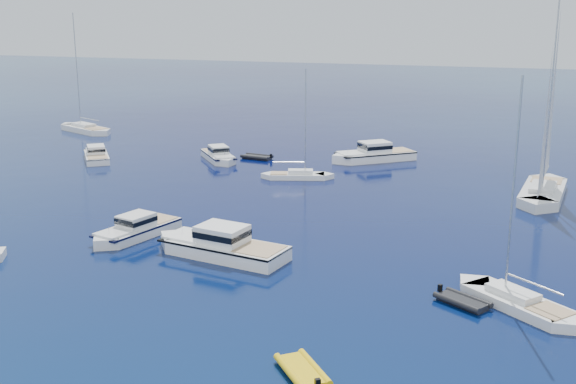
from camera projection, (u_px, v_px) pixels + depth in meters
The scene contains 12 objects.
motor_cruiser_left at pixel (135, 237), 54.17m from camera, with size 2.62×8.57×2.25m, color silver, non-canonical shape.
motor_cruiser_centre at pixel (220, 256), 50.07m from camera, with size 3.34×10.92×2.87m, color white, non-canonical shape.
motor_cruiser_far_l at pixel (97, 160), 82.17m from camera, with size 2.55×8.32×2.19m, color white, non-canonical shape.
motor_cruiser_distant at pixel (373, 161), 81.65m from camera, with size 3.30×10.78×2.83m, color white, non-canonical shape.
motor_cruiser_horizon at pixel (219, 160), 81.77m from camera, with size 2.54×8.30×2.18m, color white, non-canonical shape.
sailboat_mid_r at pixel (517, 307), 41.32m from camera, with size 2.46×9.45×13.89m, color white, non-canonical shape.
sailboat_centre at pixel (297, 178), 73.02m from camera, with size 2.06×7.91×11.62m, color white, non-canonical shape.
sailboat_sails_r at pixel (542, 197), 65.73m from camera, with size 3.54×13.63×20.03m, color silver, non-canonical shape.
sailboat_far_l at pixel (86, 132), 101.04m from camera, with size 3.03×11.65×17.13m, color white, non-canonical shape.
tender_yellow at pixel (302, 375), 33.65m from camera, with size 1.98×3.60×0.95m, color yellow, non-canonical shape.
tender_grey_near at pixel (462, 305), 41.73m from camera, with size 1.88×3.37×0.95m, color black, non-canonical shape.
tender_grey_far at pixel (257, 159), 82.71m from camera, with size 2.04×3.74×0.95m, color black, non-canonical shape.
Camera 1 is at (15.22, -25.78, 16.81)m, focal length 44.23 mm.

